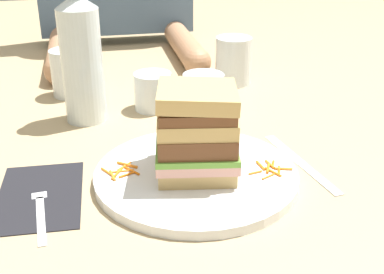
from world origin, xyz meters
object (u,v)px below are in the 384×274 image
main_plate (196,176)px  fork (40,204)px  napkin_dark (40,197)px  empty_tumbler_0 (233,60)px  water_bottle (81,56)px  empty_tumbler_2 (153,91)px  empty_tumbler_1 (69,73)px  juice_glass (203,98)px  sandwich (197,132)px  knife (303,164)px

main_plate → fork: size_ratio=1.73×
napkin_dark → empty_tumbler_0: 0.55m
main_plate → water_bottle: (-0.15, 0.26, 0.11)m
main_plate → empty_tumbler_2: 0.28m
main_plate → empty_tumbler_2: (-0.02, 0.28, 0.03)m
empty_tumbler_1 → juice_glass: bearing=-35.6°
sandwich → empty_tumbler_2: bearing=94.6°
knife → empty_tumbler_0: 0.39m
main_plate → juice_glass: juice_glass is taller
napkin_dark → fork: 0.02m
sandwich → water_bottle: bearing=120.1°
knife → empty_tumbler_0: empty_tumbler_0 is taller
juice_glass → water_bottle: (-0.21, 0.04, 0.08)m
main_plate → juice_glass: 0.23m
main_plate → fork: main_plate is taller
sandwich → empty_tumbler_1: 0.43m
juice_glass → empty_tumbler_0: size_ratio=0.82×
empty_tumbler_0 → fork: bearing=-132.2°
juice_glass → empty_tumbler_1: 0.29m
empty_tumbler_2 → main_plate: bearing=-85.4°
sandwich → juice_glass: 0.23m
empty_tumbler_2 → water_bottle: bearing=-168.6°
empty_tumbler_2 → fork: bearing=-122.0°
napkin_dark → empty_tumbler_1: 0.40m
fork → empty_tumbler_1: empty_tumbler_1 is taller
juice_glass → napkin_dark: bearing=-141.1°
empty_tumbler_2 → empty_tumbler_0: bearing=30.9°
fork → water_bottle: water_bottle is taller
knife → empty_tumbler_2: (-0.19, 0.27, 0.03)m
sandwich → empty_tumbler_0: size_ratio=1.28×
knife → water_bottle: size_ratio=0.76×
fork → empty_tumbler_2: 0.36m
napkin_dark → empty_tumbler_2: empty_tumbler_2 is taller
juice_glass → knife: bearing=-63.0°
fork → juice_glass: 0.37m
knife → main_plate: bearing=-176.0°
sandwich → empty_tumbler_0: sandwich is taller
napkin_dark → empty_tumbler_1: size_ratio=1.85×
empty_tumbler_0 → empty_tumbler_1: 0.34m
sandwich → fork: (-0.21, -0.03, -0.07)m
knife → empty_tumbler_2: empty_tumbler_2 is taller
empty_tumbler_1 → empty_tumbler_0: bearing=0.7°
napkin_dark → empty_tumbler_0: bearing=46.1°
knife → juice_glass: 0.24m
napkin_dark → empty_tumbler_1: bearing=84.4°
fork → water_bottle: 0.31m
water_bottle → sandwich: bearing=-59.9°
juice_glass → empty_tumbler_1: size_ratio=0.88×
knife → empty_tumbler_0: bearing=90.0°
juice_glass → water_bottle: water_bottle is taller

